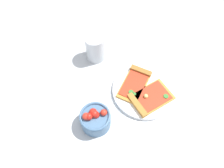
{
  "coord_description": "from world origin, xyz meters",
  "views": [
    {
      "loc": [
        -0.41,
        -0.12,
        0.7
      ],
      "look_at": [
        -0.06,
        0.09,
        0.03
      ],
      "focal_mm": 34.66,
      "sensor_mm": 36.0,
      "label": 1
    }
  ],
  "objects": [
    {
      "name": "pizza_slice_far",
      "position": [
        -0.04,
        -0.05,
        0.02
      ],
      "size": [
        0.17,
        0.15,
        0.02
      ],
      "color": "gold",
      "rests_on": "plate"
    },
    {
      "name": "salad_bowl",
      "position": [
        -0.2,
        0.07,
        0.04
      ],
      "size": [
        0.1,
        0.1,
        0.08
      ],
      "color": "#4C7299",
      "rests_on": "ground_plane"
    },
    {
      "name": "ground_plane",
      "position": [
        0.0,
        0.0,
        0.0
      ],
      "size": [
        2.4,
        2.4,
        0.0
      ],
      "primitive_type": "plane",
      "color": "silver",
      "rests_on": "ground"
    },
    {
      "name": "plate",
      "position": [
        -0.01,
        -0.02,
        0.01
      ],
      "size": [
        0.24,
        0.24,
        0.01
      ],
      "primitive_type": "cylinder",
      "color": "white",
      "rests_on": "ground_plane"
    },
    {
      "name": "pizza_slice_near",
      "position": [
        0.0,
        0.02,
        0.02
      ],
      "size": [
        0.16,
        0.09,
        0.02
      ],
      "color": "gold",
      "rests_on": "plate"
    },
    {
      "name": "soda_glass",
      "position": [
        0.04,
        0.22,
        0.05
      ],
      "size": [
        0.08,
        0.08,
        0.11
      ],
      "color": "silver",
      "rests_on": "ground_plane"
    }
  ]
}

